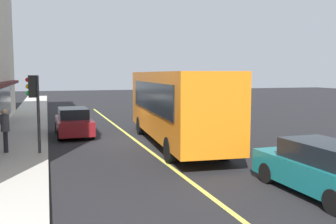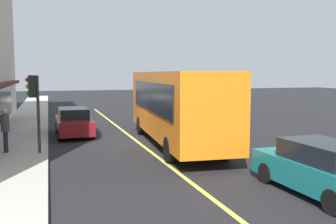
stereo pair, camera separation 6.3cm
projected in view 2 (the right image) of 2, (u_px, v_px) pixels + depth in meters
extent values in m
plane|color=black|center=(135.00, 140.00, 19.44)|extent=(120.00, 120.00, 0.00)
cube|color=#B2ADA3|center=(18.00, 145.00, 17.74)|extent=(80.00, 2.68, 0.15)
cube|color=#D8D14C|center=(135.00, 140.00, 19.43)|extent=(36.00, 0.16, 0.01)
cube|color=#4C1919|center=(0.00, 85.00, 20.82)|extent=(18.75, 0.70, 0.20)
cube|color=orange|center=(175.00, 103.00, 17.99)|extent=(11.16, 3.32, 3.00)
cube|color=black|center=(153.00, 91.00, 23.23)|extent=(0.28, 2.10, 1.80)
cube|color=black|center=(150.00, 97.00, 17.37)|extent=(8.78, 0.72, 1.32)
cube|color=black|center=(203.00, 96.00, 17.95)|extent=(8.78, 0.72, 1.32)
cube|color=#0CF259|center=(153.00, 76.00, 23.21)|extent=(0.22, 1.90, 0.36)
cube|color=#2D2D33|center=(153.00, 117.00, 23.49)|extent=(0.34, 2.41, 0.40)
cylinder|color=black|center=(140.00, 125.00, 21.29)|extent=(1.02, 0.37, 1.00)
cylinder|color=black|center=(179.00, 124.00, 21.81)|extent=(1.02, 0.37, 1.00)
cylinder|color=black|center=(169.00, 150.00, 14.48)|extent=(1.02, 0.37, 1.00)
cylinder|color=black|center=(225.00, 147.00, 14.99)|extent=(1.02, 0.37, 1.00)
cylinder|color=#2D2D33|center=(38.00, 114.00, 15.49)|extent=(0.12, 0.12, 3.20)
cube|color=black|center=(32.00, 86.00, 15.32)|extent=(0.30, 0.30, 0.90)
sphere|color=red|center=(27.00, 80.00, 15.24)|extent=(0.18, 0.18, 0.18)
sphere|color=orange|center=(28.00, 86.00, 15.26)|extent=(0.18, 0.18, 0.18)
sphere|color=green|center=(28.00, 93.00, 15.29)|extent=(0.18, 0.18, 0.18)
cube|color=#14666B|center=(320.00, 174.00, 10.69)|extent=(4.34, 1.91, 0.75)
cube|color=black|center=(325.00, 152.00, 10.48)|extent=(2.45, 1.57, 0.55)
cylinder|color=black|center=(267.00, 173.00, 11.79)|extent=(0.65, 0.24, 0.64)
cylinder|color=black|center=(310.00, 169.00, 12.32)|extent=(0.65, 0.24, 0.64)
cylinder|color=black|center=(334.00, 202.00, 9.12)|extent=(0.65, 0.24, 0.64)
cube|color=maroon|center=(74.00, 125.00, 20.83)|extent=(4.33, 1.88, 0.75)
cube|color=black|center=(73.00, 113.00, 20.91)|extent=(2.44, 1.56, 0.55)
cylinder|color=black|center=(92.00, 133.00, 19.78)|extent=(0.64, 0.23, 0.64)
cylinder|color=black|center=(60.00, 134.00, 19.26)|extent=(0.64, 0.23, 0.64)
cylinder|color=black|center=(86.00, 126.00, 22.46)|extent=(0.64, 0.23, 0.64)
cylinder|color=black|center=(58.00, 127.00, 21.94)|extent=(0.64, 0.23, 0.64)
cylinder|color=black|center=(6.00, 142.00, 15.66)|extent=(0.18, 0.18, 0.89)
cylinder|color=#3F3F47|center=(5.00, 123.00, 15.58)|extent=(0.34, 0.34, 0.70)
sphere|color=tan|center=(4.00, 112.00, 15.53)|extent=(0.25, 0.25, 0.25)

